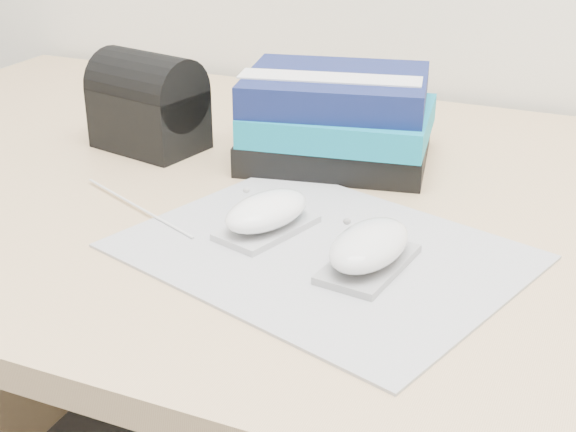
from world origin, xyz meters
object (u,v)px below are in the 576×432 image
at_px(mouse_front, 369,248).
at_px(book_stack, 337,119).
at_px(pouch, 148,102).
at_px(desk, 401,354).
at_px(mouse_rear, 267,214).

xyz_separation_m(mouse_front, book_stack, (-0.13, 0.26, 0.03)).
height_order(book_stack, pouch, pouch).
bearing_deg(pouch, book_stack, 12.42).
distance_m(desk, mouse_rear, 0.33).
distance_m(desk, mouse_front, 0.34).
xyz_separation_m(mouse_front, pouch, (-0.36, 0.20, 0.04)).
bearing_deg(mouse_rear, mouse_front, -15.62).
relative_size(mouse_rear, mouse_front, 1.00).
xyz_separation_m(desk, pouch, (-0.34, -0.02, 0.29)).
xyz_separation_m(mouse_rear, mouse_front, (0.12, -0.03, 0.00)).
bearing_deg(desk, mouse_front, -85.36).
relative_size(book_stack, pouch, 1.69).
distance_m(mouse_front, pouch, 0.42).
bearing_deg(mouse_rear, desk, 62.14).
height_order(mouse_rear, pouch, pouch).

